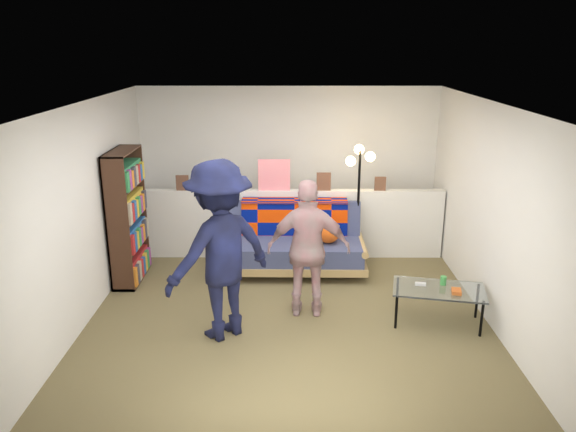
# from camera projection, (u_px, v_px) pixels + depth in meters

# --- Properties ---
(ground) EXTENTS (5.00, 5.00, 0.00)m
(ground) POSITION_uv_depth(u_px,v_px,m) (288.00, 312.00, 6.56)
(ground) COLOR brown
(ground) RESTS_ON ground
(room_shell) EXTENTS (4.60, 5.05, 2.45)m
(room_shell) POSITION_uv_depth(u_px,v_px,m) (288.00, 163.00, 6.51)
(room_shell) COLOR silver
(room_shell) RESTS_ON ground
(half_wall_ledge) EXTENTS (4.45, 0.15, 1.00)m
(half_wall_ledge) POSITION_uv_depth(u_px,v_px,m) (288.00, 223.00, 8.13)
(half_wall_ledge) COLOR silver
(half_wall_ledge) RESTS_ON ground
(ledge_decor) EXTENTS (2.97, 0.02, 0.45)m
(ledge_decor) POSITION_uv_depth(u_px,v_px,m) (272.00, 178.00, 7.91)
(ledge_decor) COLOR brown
(ledge_decor) RESTS_ON half_wall_ledge
(futon_sofa) EXTENTS (1.93, 0.95, 0.82)m
(futon_sofa) POSITION_uv_depth(u_px,v_px,m) (296.00, 244.00, 7.65)
(futon_sofa) COLOR #A98852
(futon_sofa) RESTS_ON ground
(bookshelf) EXTENTS (0.29, 0.86, 1.73)m
(bookshelf) POSITION_uv_depth(u_px,v_px,m) (127.00, 221.00, 7.25)
(bookshelf) COLOR #331B11
(bookshelf) RESTS_ON ground
(coffee_table) EXTENTS (1.08, 0.73, 0.52)m
(coffee_table) POSITION_uv_depth(u_px,v_px,m) (439.00, 291.00, 6.19)
(coffee_table) COLOR black
(coffee_table) RESTS_ON ground
(floor_lamp) EXTENTS (0.39, 0.32, 1.69)m
(floor_lamp) POSITION_uv_depth(u_px,v_px,m) (359.00, 181.00, 7.65)
(floor_lamp) COLOR black
(floor_lamp) RESTS_ON ground
(person_left) EXTENTS (1.40, 1.34, 1.91)m
(person_left) POSITION_uv_depth(u_px,v_px,m) (220.00, 251.00, 5.80)
(person_left) COLOR black
(person_left) RESTS_ON ground
(person_right) EXTENTS (0.95, 0.43, 1.59)m
(person_right) POSITION_uv_depth(u_px,v_px,m) (309.00, 249.00, 6.29)
(person_right) COLOR pink
(person_right) RESTS_ON ground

